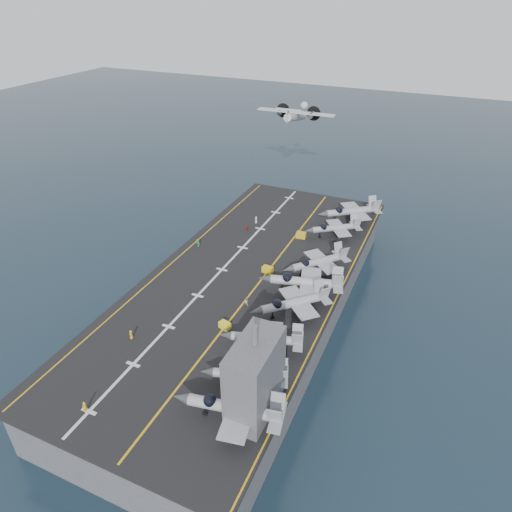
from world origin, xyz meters
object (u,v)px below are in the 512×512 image
at_px(tow_cart_a, 225,325).
at_px(transport_plane, 295,117).
at_px(fighter_jet_0, 235,407).
at_px(island_superstructure, 255,370).

height_order(tow_cart_a, transport_plane, transport_plane).
bearing_deg(fighter_jet_0, island_superstructure, 62.76).
relative_size(fighter_jet_0, transport_plane, 0.74).
distance_m(island_superstructure, tow_cart_a, 19.42).
height_order(fighter_jet_0, transport_plane, transport_plane).
height_order(island_superstructure, tow_cart_a, island_superstructure).
distance_m(fighter_jet_0, transport_plane, 93.07).
height_order(fighter_jet_0, tow_cart_a, fighter_jet_0).
bearing_deg(transport_plane, tow_cart_a, -79.20).
xyz_separation_m(island_superstructure, fighter_jet_0, (-1.60, -3.11, -4.79)).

